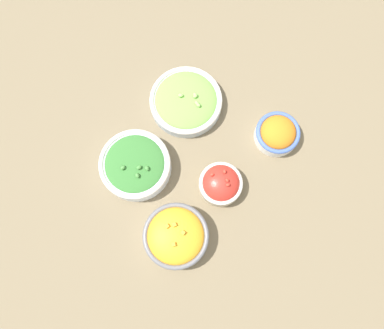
{
  "coord_description": "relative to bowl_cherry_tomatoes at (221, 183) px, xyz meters",
  "views": [
    {
      "loc": [
        0.18,
        0.12,
        0.96
      ],
      "look_at": [
        0.0,
        0.0,
        0.03
      ],
      "focal_mm": 35.0,
      "sensor_mm": 36.0,
      "label": 1
    }
  ],
  "objects": [
    {
      "name": "bowl_squash",
      "position": [
        0.17,
        -0.02,
        0.01
      ],
      "size": [
        0.16,
        0.16,
        0.08
      ],
      "color": "white",
      "rests_on": "ground_plane"
    },
    {
      "name": "bowl_lettuce",
      "position": [
        -0.13,
        -0.2,
        -0.01
      ],
      "size": [
        0.19,
        0.19,
        0.06
      ],
      "color": "#B2C1CC",
      "rests_on": "ground_plane"
    },
    {
      "name": "bowl_carrots",
      "position": [
        -0.19,
        0.05,
        -0.0
      ],
      "size": [
        0.12,
        0.12,
        0.06
      ],
      "color": "white",
      "rests_on": "ground_plane"
    },
    {
      "name": "ground_plane",
      "position": [
        0.0,
        -0.09,
        -0.03
      ],
      "size": [
        3.0,
        3.0,
        0.0
      ],
      "primitive_type": "plane",
      "color": "#75664C"
    },
    {
      "name": "bowl_cherry_tomatoes",
      "position": [
        0.0,
        0.0,
        0.0
      ],
      "size": [
        0.11,
        0.11,
        0.08
      ],
      "color": "beige",
      "rests_on": "ground_plane"
    },
    {
      "name": "bowl_broccoli",
      "position": [
        0.09,
        -0.21,
        0.0
      ],
      "size": [
        0.18,
        0.18,
        0.07
      ],
      "color": "silver",
      "rests_on": "ground_plane"
    }
  ]
}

